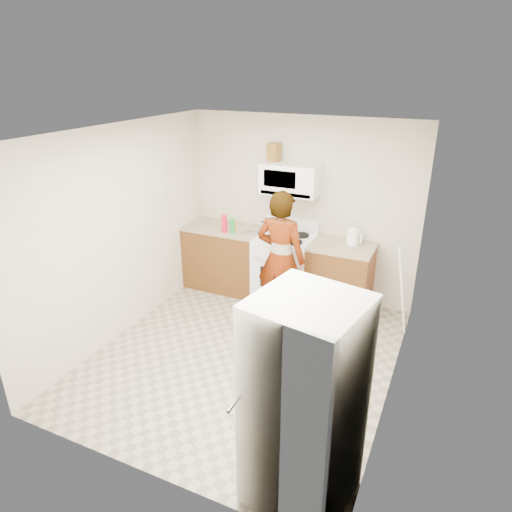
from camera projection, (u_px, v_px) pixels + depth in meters
The scene contains 20 objects.
floor at pixel (245, 355), 5.24m from camera, with size 3.60×3.60×0.00m, color gray.
back_wall at pixel (301, 209), 6.25m from camera, with size 3.20×0.02×2.50m, color beige.
right_wall at pixel (401, 283), 4.14m from camera, with size 0.02×3.60×2.50m, color beige.
cabinet_left at pixel (225, 258), 6.71m from camera, with size 1.12×0.62×0.90m, color #5B2C15.
counter_left at pixel (224, 228), 6.53m from camera, with size 1.14×0.64×0.04m, color #9A9068.
cabinet_right at pixel (340, 279), 6.05m from camera, with size 0.80×0.62×0.90m, color #5B2C15.
counter_right at pixel (342, 247), 5.87m from camera, with size 0.82×0.64×0.04m, color #9A9068.
gas_range at pixel (285, 267), 6.33m from camera, with size 0.76×0.65×1.13m.
microwave at pixel (290, 179), 5.96m from camera, with size 0.76×0.38×0.40m, color white.
person at pixel (281, 259), 5.62m from camera, with size 0.63×0.42×1.74m, color tan.
fridge at pixel (304, 406), 3.23m from camera, with size 0.70×0.70×1.70m, color beige.
kettle at pixel (353, 237), 5.87m from camera, with size 0.16×0.16×0.19m, color white.
jug at pixel (274, 152), 5.99m from camera, with size 0.14×0.14×0.24m, color brown.
saucepan at pixel (275, 226), 6.35m from camera, with size 0.20×0.20×0.11m, color silver.
tray at pixel (290, 238), 6.06m from camera, with size 0.25×0.16×0.05m, color white.
bottle_spray at pixel (224, 224), 6.27m from camera, with size 0.07×0.07×0.25m, color red.
bottle_hot_sauce at pixel (234, 226), 6.36m from camera, with size 0.05×0.05×0.14m, color gold.
bottle_green_cap at pixel (232, 226), 6.26m from camera, with size 0.06×0.06×0.21m, color #17822F.
pot_lid at pixel (250, 232), 6.32m from camera, with size 0.26×0.26×0.01m, color white.
broom at pixel (402, 292), 5.39m from camera, with size 0.03×0.03×1.20m, color white.
Camera 1 is at (1.94, -3.93, 3.09)m, focal length 32.00 mm.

